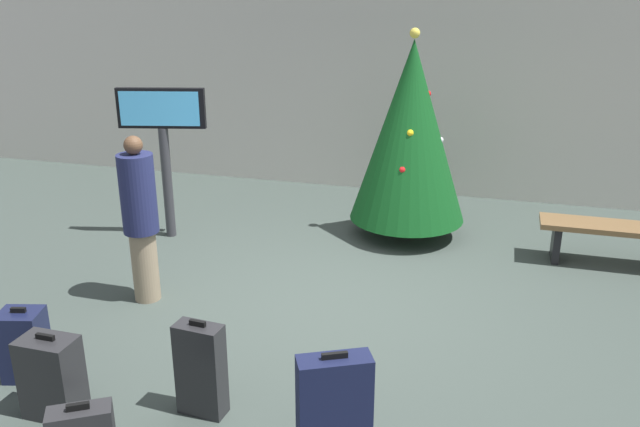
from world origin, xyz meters
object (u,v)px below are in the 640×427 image
(suitcase_0, at_px, (201,369))
(suitcase_1, at_px, (24,345))
(holiday_tree, at_px, (410,132))
(traveller_0, at_px, (140,216))
(flight_info_kiosk, at_px, (163,132))
(suitcase_2, at_px, (334,404))
(waiting_bench, at_px, (615,235))
(suitcase_4, at_px, (52,377))

(suitcase_0, xyz_separation_m, suitcase_1, (-1.55, 0.03, -0.07))
(holiday_tree, xyz_separation_m, suitcase_0, (-0.88, -3.96, -0.95))
(traveller_0, height_order, suitcase_0, traveller_0)
(flight_info_kiosk, bearing_deg, suitcase_1, -82.80)
(flight_info_kiosk, height_order, suitcase_2, flight_info_kiosk)
(waiting_bench, bearing_deg, suitcase_1, -142.78)
(suitcase_0, bearing_deg, flight_info_kiosk, 121.83)
(suitcase_2, bearing_deg, holiday_tree, 92.03)
(suitcase_1, xyz_separation_m, suitcase_4, (0.52, -0.35, 0.02))
(holiday_tree, xyz_separation_m, suitcase_1, (-2.44, -3.93, -1.02))
(traveller_0, distance_m, suitcase_1, 1.61)
(suitcase_4, bearing_deg, traveller_0, 99.49)
(waiting_bench, height_order, suitcase_1, suitcase_1)
(flight_info_kiosk, height_order, suitcase_1, flight_info_kiosk)
(waiting_bench, distance_m, suitcase_4, 5.85)
(waiting_bench, xyz_separation_m, suitcase_2, (-2.22, -3.80, -0.01))
(suitcase_0, distance_m, suitcase_4, 1.08)
(suitcase_1, bearing_deg, flight_info_kiosk, 97.20)
(flight_info_kiosk, bearing_deg, holiday_tree, 16.37)
(flight_info_kiosk, distance_m, suitcase_0, 3.81)
(traveller_0, relative_size, suitcase_1, 2.70)
(traveller_0, bearing_deg, suitcase_0, -48.55)
(waiting_bench, distance_m, suitcase_1, 6.02)
(traveller_0, bearing_deg, flight_info_kiosk, 110.61)
(holiday_tree, height_order, suitcase_4, holiday_tree)
(suitcase_0, relative_size, suitcase_4, 1.15)
(flight_info_kiosk, distance_m, suitcase_4, 3.71)
(suitcase_0, bearing_deg, waiting_bench, 48.54)
(suitcase_1, bearing_deg, suitcase_2, -3.40)
(holiday_tree, distance_m, waiting_bench, 2.56)
(holiday_tree, distance_m, traveller_0, 3.33)
(suitcase_1, relative_size, suitcase_4, 0.94)
(flight_info_kiosk, xyz_separation_m, waiting_bench, (5.19, 0.54, -0.96))
(flight_info_kiosk, relative_size, suitcase_2, 2.47)
(flight_info_kiosk, distance_m, suitcase_1, 3.29)
(traveller_0, relative_size, suitcase_0, 2.20)
(suitcase_2, xyz_separation_m, suitcase_4, (-2.06, -0.20, -0.04))
(suitcase_1, xyz_separation_m, suitcase_2, (2.58, -0.15, 0.06))
(holiday_tree, distance_m, suitcase_4, 4.79)
(suitcase_2, bearing_deg, suitcase_0, 173.17)
(waiting_bench, bearing_deg, suitcase_2, -120.27)
(suitcase_0, xyz_separation_m, suitcase_4, (-1.03, -0.32, -0.05))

